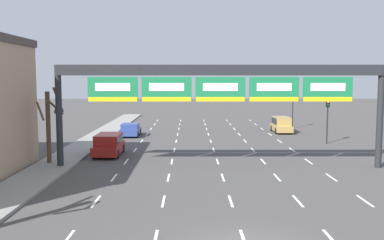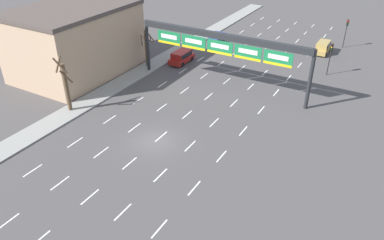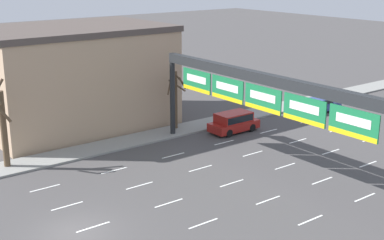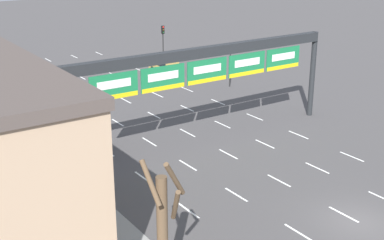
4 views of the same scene
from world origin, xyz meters
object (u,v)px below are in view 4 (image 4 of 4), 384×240
object	(u,v)px
sign_gantry	(205,63)
traffic_light_near_gantry	(230,56)
tree_bare_closest	(163,231)
suv_gold	(165,65)
car_blue	(22,98)
tree_bare_second	(35,130)
traffic_light_mid_block	(163,37)
suv_red	(69,133)

from	to	relation	value
sign_gantry	traffic_light_near_gantry	world-z (taller)	sign_gantry
tree_bare_closest	suv_gold	bearing A→B (deg)	58.52
traffic_light_near_gantry	car_blue	bearing A→B (deg)	164.69
tree_bare_closest	tree_bare_second	xyz separation A→B (m)	(-0.13, 14.68, -0.27)
sign_gantry	tree_bare_second	world-z (taller)	sign_gantry
traffic_light_mid_block	traffic_light_near_gantry	bearing A→B (deg)	-88.67
car_blue	traffic_light_near_gantry	size ratio (longest dim) A/B	0.92
car_blue	traffic_light_near_gantry	world-z (taller)	traffic_light_near_gantry
tree_bare_closest	tree_bare_second	world-z (taller)	tree_bare_closest
traffic_light_near_gantry	suv_red	bearing A→B (deg)	-162.56
tree_bare_closest	car_blue	bearing A→B (deg)	83.38
suv_red	car_blue	bearing A→B (deg)	89.18
traffic_light_near_gantry	tree_bare_second	bearing A→B (deg)	-156.92
suv_red	tree_bare_closest	bearing A→B (deg)	-100.09
traffic_light_near_gantry	traffic_light_mid_block	bearing A→B (deg)	91.33
car_blue	tree_bare_closest	world-z (taller)	tree_bare_closest
sign_gantry	traffic_light_near_gantry	size ratio (longest dim) A/B	5.11
suv_gold	traffic_light_mid_block	size ratio (longest dim) A/B	0.95
suv_gold	tree_bare_second	world-z (taller)	tree_bare_second
sign_gantry	suv_red	distance (m)	10.71
sign_gantry	car_blue	world-z (taller)	sign_gantry
car_blue	traffic_light_mid_block	bearing A→B (deg)	20.50
sign_gantry	car_blue	size ratio (longest dim) A/B	5.58
car_blue	traffic_light_mid_block	xyz separation A→B (m)	(18.52, 6.92, 2.43)
sign_gantry	traffic_light_mid_block	world-z (taller)	sign_gantry
suv_red	car_blue	distance (m)	11.11
sign_gantry	suv_red	size ratio (longest dim) A/B	5.02
suv_red	traffic_light_near_gantry	bearing A→B (deg)	17.44
car_blue	tree_bare_closest	distance (m)	29.65
suv_gold	suv_red	bearing A→B (deg)	-139.71
suv_red	traffic_light_mid_block	size ratio (longest dim) A/B	0.99
traffic_light_mid_block	tree_bare_closest	size ratio (longest dim) A/B	0.70
suv_red	traffic_light_mid_block	xyz separation A→B (m)	(18.68, 18.03, 2.21)
suv_gold	car_blue	xyz separation A→B (m)	(-16.31, -2.85, -0.25)
traffic_light_mid_block	tree_bare_closest	bearing A→B (deg)	-121.16
traffic_light_mid_block	tree_bare_second	size ratio (longest dim) A/B	0.83
traffic_light_mid_block	tree_bare_second	bearing A→B (deg)	-135.61
suv_red	tree_bare_closest	xyz separation A→B (m)	(-3.25, -18.24, 2.30)
tree_bare_closest	tree_bare_second	distance (m)	14.68
suv_red	tree_bare_second	world-z (taller)	tree_bare_second
tree_bare_closest	sign_gantry	bearing A→B (deg)	49.49
suv_gold	traffic_light_mid_block	distance (m)	5.12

